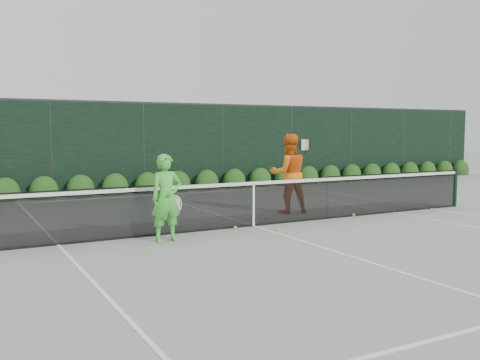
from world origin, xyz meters
TOP-DOWN VIEW (x-y plane):
  - ground at (0.00, 0.00)m, footprint 80.00×80.00m
  - tennis_net at (-0.02, 0.00)m, footprint 12.90×0.10m
  - player_woman at (-2.23, -0.60)m, footprint 0.66×0.41m
  - player_man at (1.74, 1.25)m, footprint 1.14×0.99m
  - court_lines at (0.00, 0.00)m, footprint 11.03×23.83m
  - windscreen_fence at (0.00, -2.71)m, footprint 32.00×21.07m
  - hedge_row at (-0.00, 7.15)m, footprint 31.66×0.65m
  - tennis_balls at (0.42, 0.05)m, footprint 4.69×1.75m

SIDE VIEW (x-z plane):
  - ground at x=0.00m, z-range 0.00..0.00m
  - court_lines at x=0.00m, z-range 0.00..0.01m
  - tennis_balls at x=0.42m, z-range 0.00..0.07m
  - hedge_row at x=0.00m, z-range -0.23..0.70m
  - tennis_net at x=-0.02m, z-range 0.00..1.07m
  - player_woman at x=-2.23m, z-range 0.00..1.65m
  - player_man at x=1.74m, z-range 0.00..2.01m
  - windscreen_fence at x=0.00m, z-range -0.02..3.04m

